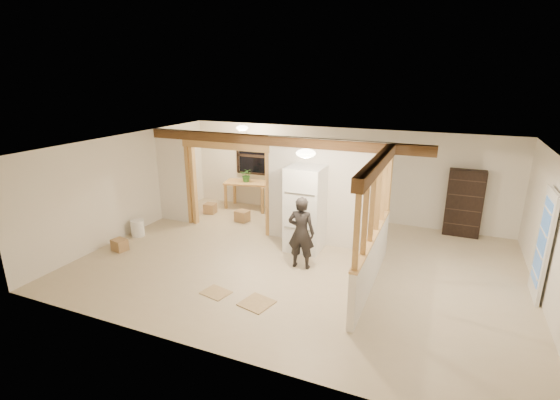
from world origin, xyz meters
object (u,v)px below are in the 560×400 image
at_px(woman, 301,233).
at_px(shop_vac, 190,200).
at_px(refrigerator, 305,209).
at_px(work_table, 248,195).
at_px(bookshelf, 464,203).

xyz_separation_m(woman, shop_vac, (-4.32, 2.25, -0.48)).
height_order(refrigerator, woman, refrigerator).
distance_m(woman, shop_vac, 4.89).
xyz_separation_m(work_table, shop_vac, (-1.52, -0.79, -0.12)).
bearing_deg(refrigerator, shop_vac, 161.95).
xyz_separation_m(work_table, bookshelf, (5.87, 0.17, 0.42)).
bearing_deg(bookshelf, refrigerator, -145.43).
bearing_deg(woman, shop_vac, -31.22).
height_order(woman, bookshelf, bookshelf).
xyz_separation_m(refrigerator, work_table, (-2.55, 2.12, -0.55)).
distance_m(shop_vac, bookshelf, 7.48).
bearing_deg(bookshelf, woman, -133.83).
relative_size(work_table, bookshelf, 0.79).
relative_size(refrigerator, bookshelf, 1.16).
bearing_deg(bookshelf, work_table, -178.34).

